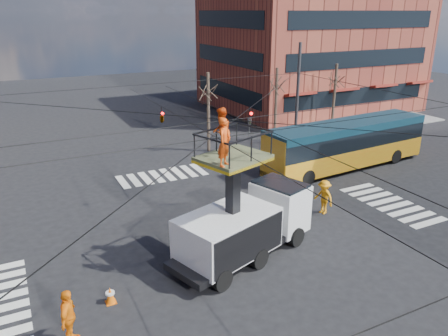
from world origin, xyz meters
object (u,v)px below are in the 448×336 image
(worker_ground, at_px, (69,317))
(city_bus, at_px, (346,143))
(flagger, at_px, (324,197))
(utility_truck, at_px, (245,210))
(traffic_cone, at_px, (110,295))

(worker_ground, bearing_deg, city_bus, -41.40)
(worker_ground, distance_m, flagger, 14.13)
(utility_truck, xyz_separation_m, city_bus, (11.75, 6.89, -0.41))
(worker_ground, xyz_separation_m, flagger, (13.54, 4.06, -0.05))
(flagger, bearing_deg, utility_truck, -81.10)
(utility_truck, distance_m, city_bus, 13.63)
(utility_truck, bearing_deg, worker_ground, 177.98)
(flagger, bearing_deg, traffic_cone, -86.01)
(worker_ground, relative_size, flagger, 1.05)
(city_bus, distance_m, flagger, 7.90)
(utility_truck, distance_m, flagger, 6.17)
(traffic_cone, bearing_deg, worker_ground, -137.22)
(utility_truck, relative_size, city_bus, 0.58)
(city_bus, bearing_deg, utility_truck, -153.64)
(utility_truck, relative_size, flagger, 3.93)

